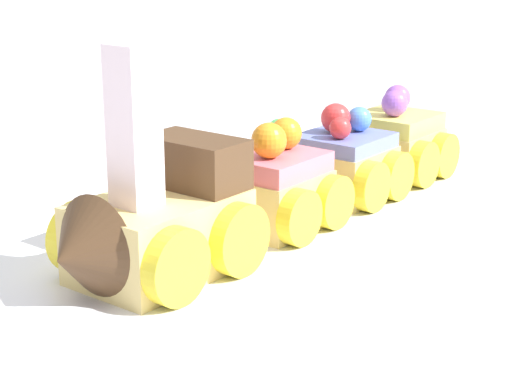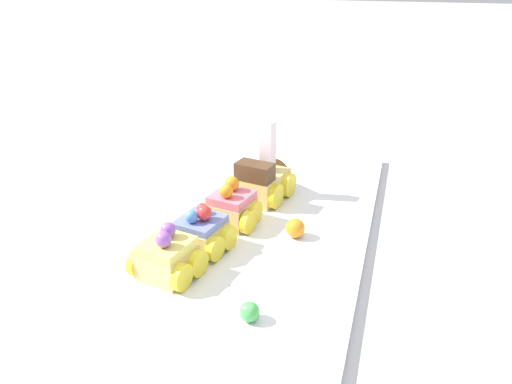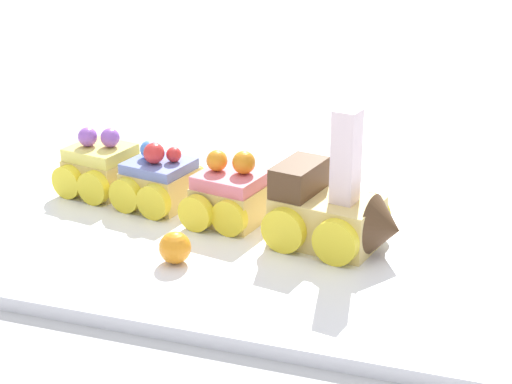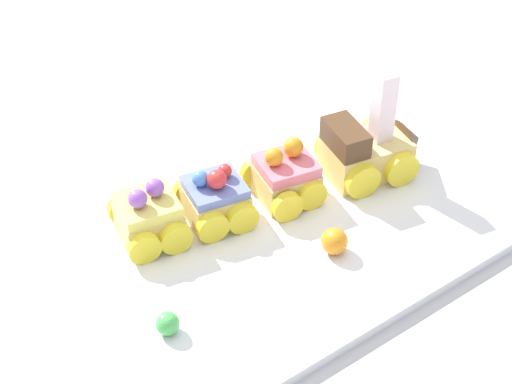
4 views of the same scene
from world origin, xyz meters
name	(u,v)px [view 3 (image 3 of 4)]	position (x,y,z in m)	size (l,w,h in m)	color
ground_plane	(205,243)	(0.00, 0.00, 0.00)	(10.00, 10.00, 0.00)	#B2B2B7
display_board	(205,237)	(0.00, 0.00, 0.01)	(0.71, 0.33, 0.01)	white
cake_train_locomotive	(335,212)	(0.12, 0.01, 0.04)	(0.12, 0.09, 0.12)	#E5C675
cake_car_strawberry	(231,196)	(0.01, 0.03, 0.04)	(0.08, 0.09, 0.07)	#E5C675
cake_car_blueberry	(159,181)	(-0.07, 0.05, 0.04)	(0.08, 0.09, 0.06)	#E5C675
cake_car_lemon	(101,168)	(-0.14, 0.06, 0.04)	(0.08, 0.09, 0.07)	#E5C675
gumball_orange	(177,248)	(0.00, -0.07, 0.03)	(0.03, 0.03, 0.03)	orange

